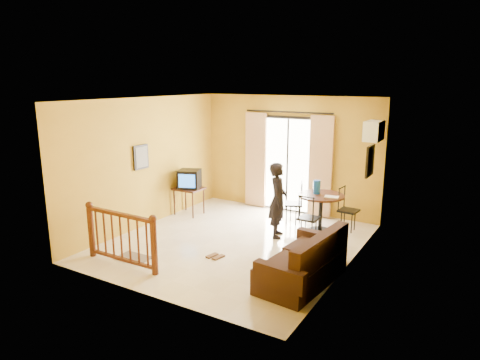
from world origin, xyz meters
The scene contains 19 objects.
ground centered at (0.00, 0.00, 0.00)m, with size 5.00×5.00×0.00m, color beige.
room_shell centered at (0.00, 0.00, 1.70)m, with size 5.00×5.00×5.00m.
balcony_door centered at (0.00, 2.43, 1.19)m, with size 2.25×0.14×2.46m.
tv_table centered at (-1.90, 1.01, 0.57)m, with size 0.65×0.54×0.65m.
television centered at (-1.87, 1.01, 0.87)m, with size 0.61×0.59×0.44m.
picture_left centered at (-2.22, -0.20, 1.55)m, with size 0.05×0.42×0.52m.
dining_table centered at (1.22, 1.47, 0.64)m, with size 0.97×0.97×0.81m.
water_jug centered at (1.10, 1.51, 0.95)m, with size 0.15×0.15×0.28m, color #1247AA.
serving_tray centered at (1.48, 1.37, 0.82)m, with size 0.28×0.18×0.02m, color beige.
dining_chairs centered at (1.15, 1.45, 0.00)m, with size 1.69×1.33×0.95m.
air_conditioner centered at (2.09, 1.95, 2.15)m, with size 0.31×0.60×0.40m.
botanical_print centered at (2.22, 1.30, 1.65)m, with size 0.05×0.50×0.60m.
coffee_table centered at (1.85, -0.07, 0.26)m, with size 0.49×0.88×0.39m.
bowl centered at (1.85, -0.08, 0.42)m, with size 0.21×0.21×0.07m, color #4F321B.
sofa centered at (1.86, -0.94, 0.32)m, with size 1.00×1.86×0.85m.
standing_person centered at (0.57, 0.74, 0.77)m, with size 0.56×0.37×1.55m, color black.
stair_balustrade centered at (-1.15, -1.90, 0.56)m, with size 1.63×0.13×1.04m.
doormat centered at (-1.18, -1.62, 0.01)m, with size 0.60×0.40×0.02m, color #5D534A.
sandals centered at (0.07, -0.81, 0.01)m, with size 0.29×0.27×0.03m.
Camera 1 is at (4.16, -6.83, 3.16)m, focal length 32.00 mm.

